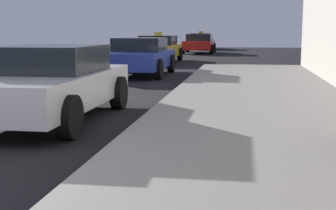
{
  "coord_description": "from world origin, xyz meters",
  "views": [
    {
      "loc": [
        3.63,
        -3.94,
        1.54
      ],
      "look_at": [
        2.52,
        3.09,
        0.43
      ],
      "focal_mm": 51.75,
      "sensor_mm": 36.0,
      "label": 1
    }
  ],
  "objects_px": {
    "car_silver": "(47,83)",
    "car_green": "(201,41)",
    "car_yellow": "(158,48)",
    "car_red": "(199,43)",
    "car_blue": "(139,56)"
  },
  "relations": [
    {
      "from": "car_blue",
      "to": "car_red",
      "type": "relative_size",
      "value": 1.0
    },
    {
      "from": "car_green",
      "to": "car_red",
      "type": "bearing_deg",
      "value": 94.44
    },
    {
      "from": "car_yellow",
      "to": "car_silver",
      "type": "bearing_deg",
      "value": 93.15
    },
    {
      "from": "car_blue",
      "to": "car_red",
      "type": "xyz_separation_m",
      "value": [
        0.53,
        16.31,
        0.0
      ]
    },
    {
      "from": "car_silver",
      "to": "car_green",
      "type": "height_order",
      "value": "car_green"
    },
    {
      "from": "car_silver",
      "to": "car_red",
      "type": "distance_m",
      "value": 24.79
    },
    {
      "from": "car_silver",
      "to": "car_green",
      "type": "distance_m",
      "value": 32.34
    },
    {
      "from": "car_green",
      "to": "car_yellow",
      "type": "bearing_deg",
      "value": 88.15
    },
    {
      "from": "car_blue",
      "to": "car_red",
      "type": "bearing_deg",
      "value": -91.86
    },
    {
      "from": "car_silver",
      "to": "car_blue",
      "type": "bearing_deg",
      "value": -88.33
    },
    {
      "from": "car_yellow",
      "to": "car_red",
      "type": "height_order",
      "value": "car_yellow"
    },
    {
      "from": "car_silver",
      "to": "car_red",
      "type": "xyz_separation_m",
      "value": [
        0.28,
        24.79,
        -0.0
      ]
    },
    {
      "from": "car_silver",
      "to": "car_yellow",
      "type": "height_order",
      "value": "car_yellow"
    },
    {
      "from": "car_silver",
      "to": "car_green",
      "type": "bearing_deg",
      "value": -89.46
    },
    {
      "from": "car_silver",
      "to": "car_green",
      "type": "xyz_separation_m",
      "value": [
        -0.3,
        32.34,
        0.0
      ]
    }
  ]
}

